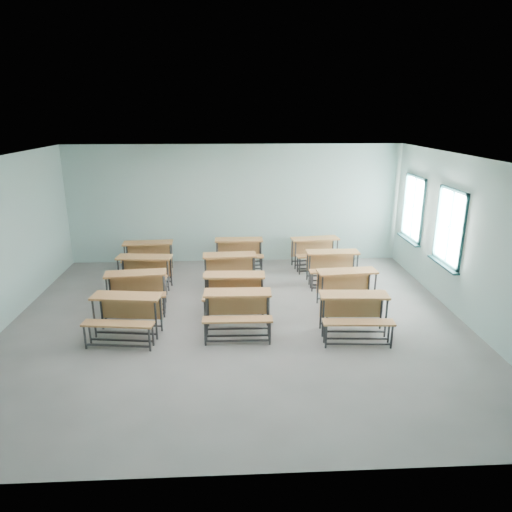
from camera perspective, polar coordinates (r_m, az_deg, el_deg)
The scene contains 13 objects.
room at distance 8.63m, azimuth -1.92°, elevation 1.43°, with size 9.04×8.04×3.24m.
desk_unit_r0c0 at distance 8.72m, azimuth -16.03°, elevation -6.59°, with size 1.35×0.99×0.79m.
desk_unit_r0c1 at distance 8.55m, azimuth -2.31°, elevation -6.36°, with size 1.28×0.87×0.79m.
desk_unit_r0c2 at distance 8.63m, azimuth 12.21°, elevation -6.53°, with size 1.31×0.92×0.79m.
desk_unit_r1c0 at distance 9.86m, azimuth -14.79°, elevation -3.63°, with size 1.34×0.97×0.79m.
desk_unit_r1c1 at distance 9.46m, azimuth -2.71°, elevation -3.96°, with size 1.29×0.89×0.79m.
desk_unit_r1c2 at distance 9.84m, azimuth 11.45°, elevation -3.43°, with size 1.32×0.95×0.79m.
desk_unit_r2c0 at distance 10.90m, azimuth -13.88°, elevation -1.51°, with size 1.33×0.96×0.79m.
desk_unit_r2c1 at distance 10.76m, azimuth -3.28°, elevation -1.26°, with size 1.30×0.90×0.79m.
desk_unit_r2c2 at distance 11.13m, azimuth 9.62°, elevation -0.85°, with size 1.26×0.85×0.79m.
desk_unit_r3c0 at distance 12.08m, azimuth -13.34°, elevation 0.39°, with size 1.31×0.92×0.79m.
desk_unit_r3c1 at distance 12.05m, azimuth -2.15°, elevation 0.82°, with size 1.26×0.85×0.79m.
desk_unit_r3c2 at distance 12.25m, azimuth 7.51°, elevation 0.96°, with size 1.36×1.00×0.79m.
Camera 1 is at (-0.05, -8.26, 3.99)m, focal length 32.00 mm.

